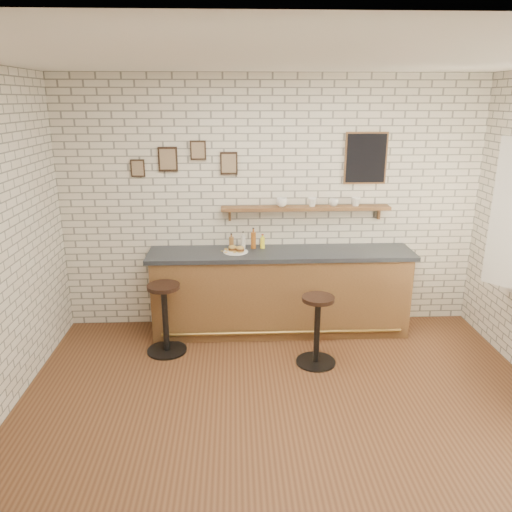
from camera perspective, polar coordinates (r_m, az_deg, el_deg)
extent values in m
plane|color=brown|center=(4.73, 3.47, -17.47)|extent=(5.00, 5.00, 0.00)
cube|color=brown|center=(6.01, 2.79, -4.31)|extent=(3.00, 0.58, 0.96)
cube|color=#2D333A|center=(5.84, 2.86, 0.30)|extent=(3.10, 0.62, 0.05)
cylinder|color=olive|center=(5.86, 3.03, -8.73)|extent=(2.79, 0.04, 0.04)
cylinder|color=white|center=(5.80, -2.35, 0.49)|extent=(0.28, 0.28, 0.01)
cylinder|color=gold|center=(5.83, -1.72, 0.67)|extent=(0.05, 0.05, 0.00)
cylinder|color=gold|center=(5.79, -2.08, 0.55)|extent=(0.05, 0.05, 0.00)
cylinder|color=gold|center=(5.87, -3.48, 0.77)|extent=(0.06, 0.06, 0.00)
cylinder|color=gold|center=(5.83, -1.96, 0.68)|extent=(0.06, 0.06, 0.00)
cylinder|color=gold|center=(5.75, -3.46, 0.42)|extent=(0.06, 0.06, 0.00)
cylinder|color=gold|center=(5.81, -1.86, 0.60)|extent=(0.04, 0.04, 0.00)
cylinder|color=gold|center=(5.74, -2.45, 0.39)|extent=(0.05, 0.05, 0.00)
cylinder|color=gold|center=(5.74, -3.49, 0.37)|extent=(0.04, 0.04, 0.00)
cylinder|color=gold|center=(5.80, -3.88, 0.57)|extent=(0.05, 0.05, 0.00)
cylinder|color=gold|center=(5.74, -1.88, 0.42)|extent=(0.06, 0.06, 0.00)
cylinder|color=gold|center=(5.82, -3.33, 0.63)|extent=(0.04, 0.04, 0.00)
cylinder|color=gold|center=(5.77, -2.14, 0.51)|extent=(0.05, 0.05, 0.00)
cylinder|color=brown|center=(5.93, -2.82, 1.52)|extent=(0.06, 0.06, 0.14)
cylinder|color=brown|center=(5.90, -2.83, 2.33)|extent=(0.02, 0.02, 0.03)
cylinder|color=black|center=(5.90, -2.84, 2.53)|extent=(0.02, 0.02, 0.01)
cylinder|color=beige|center=(5.92, -1.48, 1.62)|extent=(0.05, 0.05, 0.16)
cylinder|color=beige|center=(5.90, -1.49, 2.54)|extent=(0.02, 0.02, 0.04)
cylinder|color=black|center=(5.89, -1.49, 2.76)|extent=(0.02, 0.02, 0.01)
cylinder|color=#8E4A17|center=(5.92, -0.30, 1.80)|extent=(0.06, 0.06, 0.20)
cylinder|color=#8E4A17|center=(5.89, -0.30, 2.93)|extent=(0.02, 0.02, 0.04)
cylinder|color=black|center=(5.88, -0.30, 3.19)|extent=(0.02, 0.02, 0.01)
cylinder|color=yellow|center=(5.94, 0.75, 1.53)|extent=(0.05, 0.05, 0.13)
cylinder|color=yellow|center=(5.91, 0.76, 2.27)|extent=(0.02, 0.02, 0.03)
cylinder|color=maroon|center=(5.91, 0.76, 2.45)|extent=(0.03, 0.03, 0.01)
cylinder|color=black|center=(5.80, -10.12, -10.54)|extent=(0.44, 0.44, 0.02)
cylinder|color=black|center=(5.63, -10.32, -7.15)|extent=(0.07, 0.07, 0.73)
cylinder|color=black|center=(5.48, -10.54, -3.47)|extent=(0.37, 0.37, 0.04)
cylinder|color=black|center=(5.52, 6.84, -11.91)|extent=(0.42, 0.42, 0.02)
cylinder|color=black|center=(5.35, 6.98, -8.54)|extent=(0.06, 0.06, 0.70)
cylinder|color=black|center=(5.20, 7.13, -4.86)|extent=(0.42, 0.42, 0.04)
cube|color=brown|center=(5.94, 5.71, 5.47)|extent=(2.00, 0.18, 0.04)
cube|color=brown|center=(5.97, -3.02, 4.80)|extent=(0.03, 0.04, 0.16)
cube|color=brown|center=(6.22, 13.86, 4.83)|extent=(0.03, 0.04, 0.16)
imported|color=white|center=(5.90, 2.94, 6.15)|extent=(0.18, 0.18, 0.10)
imported|color=white|center=(5.94, 6.45, 6.15)|extent=(0.15, 0.15, 0.10)
imported|color=white|center=(5.99, 8.85, 6.06)|extent=(0.15, 0.15, 0.09)
imported|color=white|center=(6.04, 11.34, 6.11)|extent=(0.12, 0.12, 0.10)
cube|color=black|center=(5.92, -10.04, 10.84)|extent=(0.22, 0.02, 0.28)
cube|color=black|center=(5.87, -6.63, 11.92)|extent=(0.18, 0.02, 0.22)
cube|color=black|center=(5.88, -3.12, 10.54)|extent=(0.20, 0.02, 0.26)
cube|color=black|center=(5.99, -13.36, 9.74)|extent=(0.16, 0.02, 0.20)
cube|color=black|center=(6.07, 12.44, 10.86)|extent=(0.46, 0.02, 0.56)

